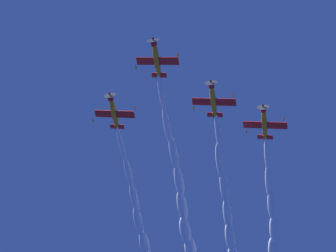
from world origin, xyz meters
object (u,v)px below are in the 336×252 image
at_px(airplane_lead, 156,58).
at_px(airplane_left_wingman, 213,99).
at_px(airplane_right_wingman, 114,112).
at_px(airplane_slot_tail, 264,123).

height_order(airplane_lead, airplane_left_wingman, airplane_lead).
bearing_deg(airplane_right_wingman, airplane_slot_tail, 119.44).
height_order(airplane_right_wingman, airplane_slot_tail, airplane_slot_tail).
distance_m(airplane_right_wingman, airplane_slot_tail, 32.31).
bearing_deg(airplane_left_wingman, airplane_right_wingman, -74.28).
bearing_deg(airplane_right_wingman, airplane_left_wingman, 105.72).
distance_m(airplane_lead, airplane_slot_tail, 27.31).
distance_m(airplane_lead, airplane_right_wingman, 14.48).
height_order(airplane_lead, airplane_right_wingman, airplane_lead).
height_order(airplane_left_wingman, airplane_right_wingman, airplane_right_wingman).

